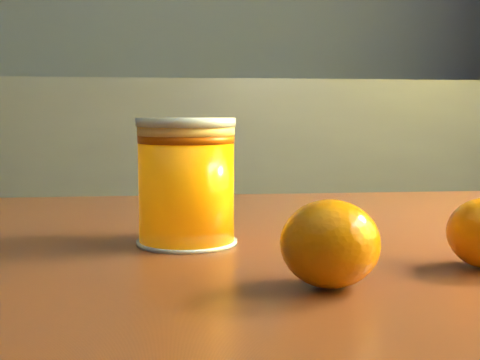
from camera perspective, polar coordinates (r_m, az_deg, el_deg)
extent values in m
cube|color=brown|center=(0.56, 13.03, -7.58)|extent=(1.02, 0.76, 0.04)
cylinder|color=orange|center=(0.55, -4.59, -0.85)|extent=(0.08, 0.08, 0.09)
cylinder|color=#FFC968|center=(0.55, -4.63, 4.21)|extent=(0.08, 0.08, 0.01)
cylinder|color=silver|center=(0.55, -4.64, 4.85)|extent=(0.08, 0.08, 0.01)
ellipsoid|color=orange|center=(0.42, 7.70, -5.40)|extent=(0.08, 0.08, 0.06)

